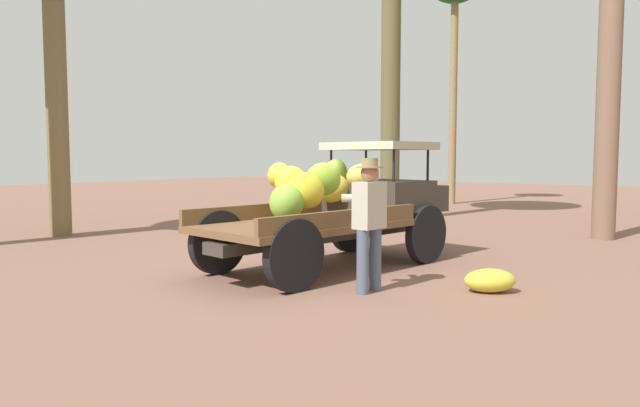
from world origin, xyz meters
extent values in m
plane|color=#815949|center=(0.00, 0.00, 0.00)|extent=(60.00, 60.00, 0.00)
cube|color=#39332C|center=(-0.07, -0.15, 0.51)|extent=(4.02, 1.03, 0.16)
cylinder|color=black|center=(1.48, 0.42, 0.46)|extent=(0.92, 0.27, 0.91)
cylinder|color=black|center=(1.24, -1.16, 0.46)|extent=(0.92, 0.27, 0.91)
cylinder|color=black|center=(-1.29, 0.84, 0.46)|extent=(0.92, 0.27, 0.91)
cylinder|color=black|center=(-1.53, -0.75, 0.46)|extent=(0.92, 0.27, 0.91)
cube|color=brown|center=(-0.52, -0.09, 0.69)|extent=(3.22, 2.14, 0.10)
cube|color=brown|center=(-0.40, 0.70, 0.85)|extent=(2.98, 0.52, 0.22)
cube|color=brown|center=(-0.64, -0.88, 0.85)|extent=(2.98, 0.52, 0.22)
cube|color=#39332C|center=(1.16, -0.34, 1.01)|extent=(1.31, 1.67, 0.55)
cube|color=#39332C|center=(2.05, -0.47, 0.96)|extent=(0.85, 1.16, 0.44)
cylinder|color=black|center=(1.69, 0.24, 1.56)|extent=(0.04, 0.04, 0.55)
cylinder|color=black|center=(1.50, -1.04, 1.56)|extent=(0.04, 0.04, 0.55)
cylinder|color=black|center=(0.82, 0.37, 1.56)|extent=(0.04, 0.04, 0.55)
cylinder|color=black|center=(0.63, -0.91, 1.56)|extent=(0.04, 0.04, 0.55)
cube|color=#AFA88F|center=(1.16, -0.34, 1.84)|extent=(1.43, 1.68, 0.12)
ellipsoid|color=#88BC33|center=(-0.46, -0.41, 1.35)|extent=(0.68, 0.68, 0.56)
ellipsoid|color=gold|center=(0.33, -0.56, 1.37)|extent=(0.60, 0.54, 0.43)
ellipsoid|color=#94BC3E|center=(0.73, 0.21, 1.37)|extent=(0.66, 0.49, 0.53)
ellipsoid|color=gold|center=(-0.89, -0.44, 1.21)|extent=(0.64, 0.69, 0.62)
ellipsoid|color=#88BB3B|center=(-1.17, -0.33, 1.07)|extent=(0.70, 0.72, 0.57)
ellipsoid|color=gold|center=(0.53, 0.16, 1.17)|extent=(0.80, 0.80, 0.55)
ellipsoid|color=gold|center=(-0.30, 0.53, 1.38)|extent=(0.66, 0.63, 0.43)
ellipsoid|color=yellow|center=(-0.40, 0.23, 1.29)|extent=(0.85, 0.81, 0.55)
cylinder|color=#4E5C71|center=(-1.12, -1.47, 0.39)|extent=(0.15, 0.15, 0.79)
cylinder|color=#4E5C71|center=(-0.86, -1.50, 0.39)|extent=(0.15, 0.15, 0.79)
cube|color=#B4B09D|center=(-0.99, -1.49, 1.08)|extent=(0.42, 0.27, 0.57)
cylinder|color=#B4B09D|center=(-1.08, -1.38, 1.16)|extent=(0.31, 0.39, 0.10)
cylinder|color=#B4B09D|center=(-0.88, -1.39, 1.16)|extent=(0.35, 0.36, 0.10)
sphere|color=#9F6C4E|center=(-0.99, -1.49, 1.47)|extent=(0.22, 0.22, 0.22)
cylinder|color=#8F7D53|center=(-0.99, -1.49, 1.54)|extent=(0.34, 0.34, 0.02)
cylinder|color=#8F7D53|center=(-0.99, -1.49, 1.60)|extent=(0.20, 0.20, 0.10)
ellipsoid|color=gold|center=(-0.11, -2.69, 0.15)|extent=(0.70, 0.76, 0.31)
cylinder|color=brown|center=(-0.38, 6.50, 3.01)|extent=(0.44, 0.44, 6.03)
cylinder|color=brown|center=(5.85, -2.83, 3.57)|extent=(0.45, 0.45, 7.15)
cylinder|color=brown|center=(6.17, 2.30, 3.89)|extent=(0.49, 0.49, 7.78)
cylinder|color=olive|center=(12.60, 3.43, 3.70)|extent=(0.26, 0.26, 7.40)
camera|label=1|loc=(-7.11, -5.24, 1.66)|focal=33.18mm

